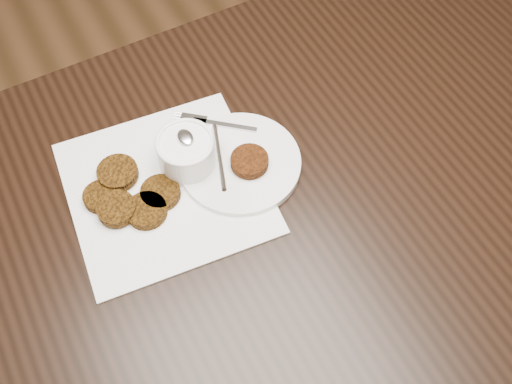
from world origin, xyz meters
The scene contains 6 objects.
floor centered at (0.00, 0.00, 0.00)m, with size 4.00×4.00×0.00m, color brown.
table centered at (-0.03, 0.04, 0.38)m, with size 1.53×0.98×0.75m, color black.
napkin centered at (-0.15, 0.16, 0.75)m, with size 0.34×0.34×0.00m, color white.
sauce_ramekin centered at (-0.09, 0.19, 0.83)m, with size 0.14×0.14×0.14m, color white, non-canonical shape.
patty_cluster centered at (-0.21, 0.16, 0.77)m, with size 0.24×0.24×0.02m, color brown, non-canonical shape.
plate_with_patty centered at (-0.01, 0.14, 0.77)m, with size 0.22×0.22×0.03m, color white, non-canonical shape.
Camera 1 is at (-0.27, -0.41, 1.65)m, focal length 41.75 mm.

